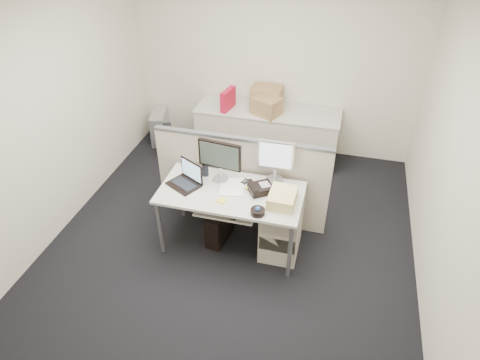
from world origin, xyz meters
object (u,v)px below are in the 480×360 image
(desk_phone, at_px, (261,189))
(laptop, at_px, (183,176))
(desk, at_px, (231,197))
(monitor_main, at_px, (220,161))

(desk_phone, bearing_deg, laptop, 152.89)
(desk, xyz_separation_m, laptop, (-0.51, -0.02, 0.19))
(desk, height_order, monitor_main, monitor_main)
(desk, relative_size, monitor_main, 3.19)
(laptop, bearing_deg, desk_phone, 35.76)
(desk_phone, bearing_deg, monitor_main, 133.78)
(monitor_main, xyz_separation_m, laptop, (-0.35, -0.20, -0.11))
(laptop, relative_size, desk_phone, 1.38)
(desk, relative_size, desk_phone, 6.28)
(desk_phone, bearing_deg, desk, 160.81)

